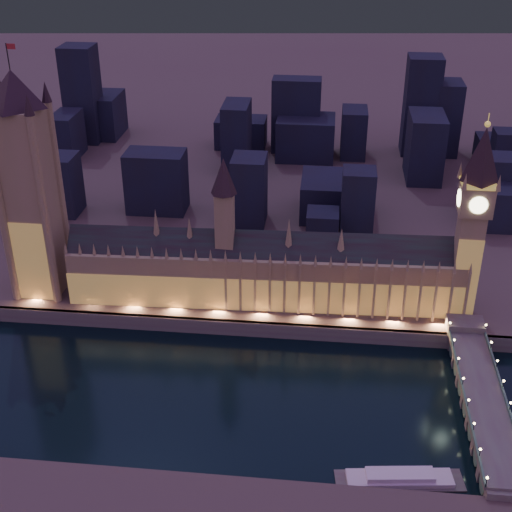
# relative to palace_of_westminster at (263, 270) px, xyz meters

# --- Properties ---
(ground_plane) EXTENTS (2000.00, 2000.00, 0.00)m
(ground_plane) POSITION_rel_palace_of_westminster_xyz_m (-7.71, -61.74, -26.37)
(ground_plane) COLOR black
(ground_plane) RESTS_ON ground
(north_bank) EXTENTS (2000.00, 960.00, 8.00)m
(north_bank) POSITION_rel_palace_of_westminster_xyz_m (-7.71, 458.26, -22.37)
(north_bank) COLOR #4F3C3B
(north_bank) RESTS_ON ground
(embankment_wall) EXTENTS (2000.00, 2.50, 8.00)m
(embankment_wall) POSITION_rel_palace_of_westminster_xyz_m (-7.71, -20.74, -22.37)
(embankment_wall) COLOR #56424A
(embankment_wall) RESTS_ON ground
(palace_of_westminster) EXTENTS (202.00, 26.90, 78.00)m
(palace_of_westminster) POSITION_rel_palace_of_westminster_xyz_m (0.00, 0.00, 0.00)
(palace_of_westminster) COLOR #877D54
(palace_of_westminster) RESTS_ON north_bank
(victoria_tower) EXTENTS (31.68, 31.68, 129.41)m
(victoria_tower) POSITION_rel_palace_of_westminster_xyz_m (-117.71, 0.19, 46.00)
(victoria_tower) COLOR #877D54
(victoria_tower) RESTS_ON north_bank
(elizabeth_tower) EXTENTS (18.00, 18.00, 103.78)m
(elizabeth_tower) POSITION_rel_palace_of_westminster_xyz_m (100.29, 0.18, 39.37)
(elizabeth_tower) COLOR #877D54
(elizabeth_tower) RESTS_ON north_bank
(westminster_bridge) EXTENTS (17.82, 113.00, 15.90)m
(westminster_bridge) POSITION_rel_palace_of_westminster_xyz_m (101.09, -65.19, -20.38)
(westminster_bridge) COLOR #56424A
(westminster_bridge) RESTS_ON ground
(river_boat) EXTENTS (49.97, 17.12, 4.50)m
(river_boat) POSITION_rel_palace_of_westminster_xyz_m (63.72, -111.88, -24.81)
(river_boat) COLOR #56424A
(river_boat) RESTS_ON ground
(city_backdrop) EXTENTS (496.10, 215.63, 78.11)m
(city_backdrop) POSITION_rel_palace_of_westminster_xyz_m (30.61, 185.26, 4.82)
(city_backdrop) COLOR black
(city_backdrop) RESTS_ON north_bank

